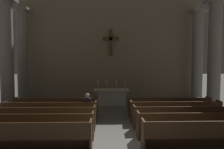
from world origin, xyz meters
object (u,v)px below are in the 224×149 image
at_px(lone_worshipper, 88,107).
at_px(candlestick_inner_left, 107,86).
at_px(pew_right_row_3, 184,117).
at_px(pew_right_row_5, 169,106).
at_px(pew_right_row_1, 208,135).
at_px(column_right_fourth, 197,57).
at_px(column_left_third, 7,56).
at_px(candlestick_outer_right, 125,86).
at_px(candlestick_inner_right, 116,86).
at_px(column_right_third, 214,56).
at_px(candlestick_outer_left, 98,86).
at_px(column_left_fourth, 23,57).
at_px(pew_left_row_4, 51,112).
at_px(pew_left_row_5, 56,107).
at_px(altar, 111,97).
at_px(pew_right_row_4, 175,111).
at_px(pew_left_row_1, 24,136).
at_px(pew_right_row_2, 194,125).
at_px(pew_left_row_2, 35,126).
at_px(pew_left_row_3, 44,118).

bearing_deg(lone_worshipper, candlestick_inner_left, 76.85).
distance_m(pew_right_row_3, candlestick_inner_left, 5.73).
bearing_deg(pew_right_row_5, pew_right_row_1, -90.00).
distance_m(column_right_fourth, lone_worshipper, 8.87).
bearing_deg(column_left_third, candlestick_outer_right, 9.32).
relative_size(candlestick_inner_right, lone_worshipper, 0.46).
bearing_deg(column_right_third, pew_right_row_1, -118.45).
xyz_separation_m(pew_right_row_5, candlestick_outer_left, (-3.66, 2.72, 0.72)).
bearing_deg(column_left_fourth, lone_worshipper, -45.77).
bearing_deg(pew_left_row_4, candlestick_outer_right, 45.64).
bearing_deg(column_right_fourth, candlestick_inner_left, -169.44).
bearing_deg(pew_right_row_3, pew_left_row_5, 160.02).
bearing_deg(column_left_fourth, pew_right_row_5, -24.01).
relative_size(column_right_third, altar, 2.83).
bearing_deg(pew_right_row_4, pew_left_row_1, -151.40).
bearing_deg(column_right_third, altar, 169.36).
height_order(pew_left_row_1, pew_right_row_2, same).
relative_size(altar, candlestick_outer_right, 3.64).
xyz_separation_m(pew_right_row_2, pew_right_row_5, (0.00, 3.06, 0.00)).
bearing_deg(column_right_fourth, column_right_third, -90.00).
relative_size(pew_left_row_2, pew_right_row_2, 1.00).
bearing_deg(pew_right_row_2, pew_right_row_4, 90.00).
distance_m(pew_right_row_5, candlestick_outer_left, 4.61).
bearing_deg(candlestick_outer_left, column_left_fourth, 167.10).
xyz_separation_m(altar, candlestick_outer_right, (0.85, 0.00, 0.67)).
bearing_deg(pew_left_row_1, column_right_fourth, 42.45).
bearing_deg(pew_left_row_1, pew_left_row_4, 90.00).
xyz_separation_m(column_left_third, candlestick_outer_left, (5.04, 1.11, -1.82)).
height_order(pew_right_row_5, candlestick_inner_left, candlestick_inner_left).
bearing_deg(pew_left_row_1, pew_left_row_5, 90.00).
distance_m(pew_left_row_2, pew_left_row_4, 2.04).
xyz_separation_m(pew_right_row_5, column_right_third, (3.08, 1.61, 2.55)).
height_order(pew_left_row_3, column_left_third, column_left_third).
relative_size(pew_right_row_3, pew_right_row_5, 1.00).
bearing_deg(candlestick_inner_left, pew_left_row_4, -123.83).
xyz_separation_m(pew_left_row_2, column_right_third, (8.69, 4.67, 2.55)).
bearing_deg(column_right_third, column_right_fourth, 90.00).
distance_m(pew_left_row_3, column_right_fourth, 10.82).
xyz_separation_m(pew_right_row_4, lone_worshipper, (-3.97, 0.04, 0.22)).
bearing_deg(pew_right_row_3, candlestick_outer_left, 127.53).
relative_size(pew_left_row_4, pew_right_row_4, 1.00).
height_order(column_right_third, column_right_fourth, same).
xyz_separation_m(pew_right_row_5, column_left_third, (-8.69, 1.61, 2.55)).
height_order(pew_right_row_5, candlestick_inner_right, candlestick_inner_right).
distance_m(pew_right_row_3, column_right_third, 5.42).
xyz_separation_m(pew_left_row_5, lone_worshipper, (1.64, -0.98, 0.22)).
distance_m(pew_left_row_2, column_right_third, 10.19).
bearing_deg(pew_left_row_1, altar, 67.57).
relative_size(pew_left_row_3, altar, 1.85).
height_order(pew_left_row_1, pew_right_row_3, same).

